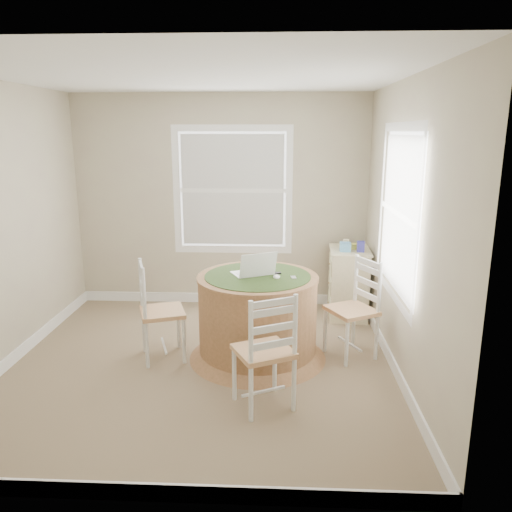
{
  "coord_description": "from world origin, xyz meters",
  "views": [
    {
      "loc": [
        0.72,
        -4.3,
        2.15
      ],
      "look_at": [
        0.5,
        0.45,
        0.96
      ],
      "focal_mm": 35.0,
      "sensor_mm": 36.0,
      "label": 1
    }
  ],
  "objects_px": {
    "round_table": "(258,313)",
    "chair_near": "(264,351)",
    "corner_chest": "(348,283)",
    "chair_left": "(162,311)",
    "laptop": "(254,271)",
    "chair_right": "(352,310)"
  },
  "relations": [
    {
      "from": "chair_near",
      "to": "corner_chest",
      "type": "bearing_deg",
      "value": -140.88
    },
    {
      "from": "round_table",
      "to": "corner_chest",
      "type": "relative_size",
      "value": 1.62
    },
    {
      "from": "chair_left",
      "to": "corner_chest",
      "type": "distance_m",
      "value": 2.29
    },
    {
      "from": "round_table",
      "to": "chair_right",
      "type": "xyz_separation_m",
      "value": [
        0.91,
        0.07,
        0.03
      ]
    },
    {
      "from": "corner_chest",
      "to": "round_table",
      "type": "bearing_deg",
      "value": -128.33
    },
    {
      "from": "round_table",
      "to": "chair_left",
      "type": "distance_m",
      "value": 0.92
    },
    {
      "from": "laptop",
      "to": "corner_chest",
      "type": "relative_size",
      "value": 0.56
    },
    {
      "from": "round_table",
      "to": "chair_right",
      "type": "relative_size",
      "value": 1.4
    },
    {
      "from": "laptop",
      "to": "corner_chest",
      "type": "xyz_separation_m",
      "value": [
        1.06,
        1.14,
        -0.45
      ]
    },
    {
      "from": "round_table",
      "to": "chair_near",
      "type": "height_order",
      "value": "chair_near"
    },
    {
      "from": "chair_right",
      "to": "chair_near",
      "type": "bearing_deg",
      "value": -68.7
    },
    {
      "from": "chair_left",
      "to": "round_table",
      "type": "bearing_deg",
      "value": -105.52
    },
    {
      "from": "chair_left",
      "to": "corner_chest",
      "type": "relative_size",
      "value": 1.16
    },
    {
      "from": "laptop",
      "to": "corner_chest",
      "type": "distance_m",
      "value": 1.62
    },
    {
      "from": "chair_left",
      "to": "laptop",
      "type": "bearing_deg",
      "value": -103.07
    },
    {
      "from": "round_table",
      "to": "chair_near",
      "type": "xyz_separation_m",
      "value": [
        0.09,
        -0.89,
        0.03
      ]
    },
    {
      "from": "corner_chest",
      "to": "chair_right",
      "type": "bearing_deg",
      "value": -93.2
    },
    {
      "from": "round_table",
      "to": "laptop",
      "type": "height_order",
      "value": "laptop"
    },
    {
      "from": "chair_left",
      "to": "laptop",
      "type": "height_order",
      "value": "laptop"
    },
    {
      "from": "round_table",
      "to": "corner_chest",
      "type": "xyz_separation_m",
      "value": [
        1.02,
        1.17,
        -0.04
      ]
    },
    {
      "from": "chair_near",
      "to": "chair_right",
      "type": "xyz_separation_m",
      "value": [
        0.82,
        0.96,
        0.0
      ]
    },
    {
      "from": "laptop",
      "to": "corner_chest",
      "type": "height_order",
      "value": "laptop"
    }
  ]
}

